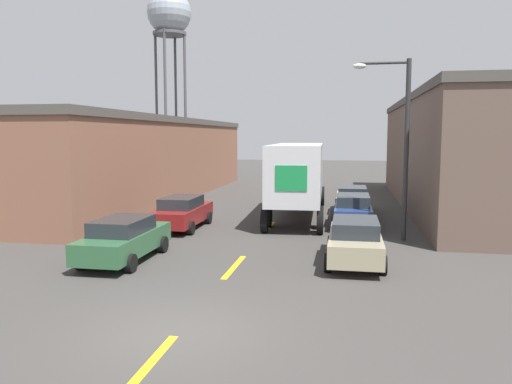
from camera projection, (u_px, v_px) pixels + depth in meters
ground_plane at (177, 333)px, 10.96m from camera, size 160.00×160.00×0.00m
road_centerline at (234, 267)px, 16.48m from camera, size 0.20×17.63×0.01m
warehouse_left at (127, 158)px, 34.86m from camera, size 9.35×30.13×5.53m
warehouse_right at (481, 153)px, 29.95m from camera, size 9.23×25.74×6.62m
semi_truck at (299, 172)px, 27.29m from camera, size 3.21×12.67×3.89m
parked_car_right_mid at (353, 210)px, 23.99m from camera, size 1.93×4.54×1.51m
parked_car_left_near at (124, 239)px, 17.20m from camera, size 1.93×4.54×1.51m
parked_car_left_far at (182, 212)px, 23.24m from camera, size 1.93×4.54×1.51m
parked_car_right_far at (352, 199)px, 27.82m from camera, size 1.93×4.54×1.51m
parked_car_right_near at (355, 240)px, 16.96m from camera, size 1.93×4.54×1.51m
water_tower at (169, 18)px, 51.96m from camera, size 4.58×4.58×19.39m
street_lamp at (400, 136)px, 20.29m from camera, size 2.33×0.32×7.38m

